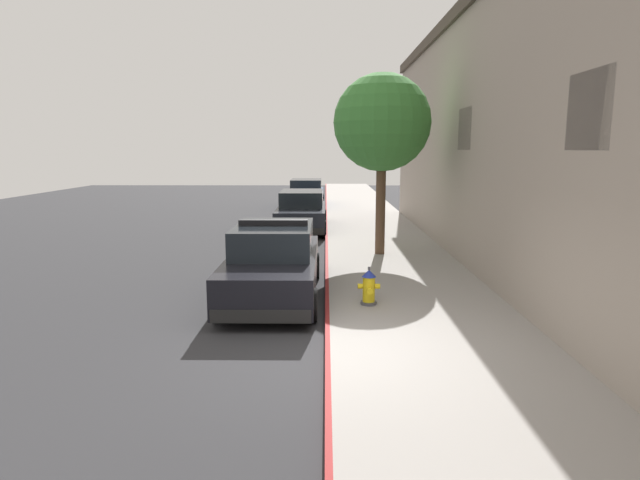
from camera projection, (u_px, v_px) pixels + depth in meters
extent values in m
cube|color=#2B2B2D|center=(205.00, 246.00, 18.17)|extent=(33.86, 60.00, 0.20)
cube|color=gray|center=(380.00, 242.00, 18.08)|extent=(3.58, 60.00, 0.14)
cube|color=maroon|center=(327.00, 242.00, 18.10)|extent=(0.08, 60.00, 0.14)
cube|color=gray|center=(604.00, 142.00, 13.99)|extent=(7.36, 23.83, 6.74)
cube|color=black|center=(590.00, 110.00, 7.39)|extent=(0.06, 1.30, 1.10)
cube|color=black|center=(466.00, 129.00, 13.97)|extent=(0.06, 1.30, 1.10)
cube|color=black|center=(421.00, 135.00, 20.55)|extent=(0.06, 1.30, 1.10)
cube|color=black|center=(274.00, 271.00, 11.52)|extent=(1.84, 4.80, 0.76)
cube|color=black|center=(274.00, 239.00, 11.55)|extent=(1.64, 2.50, 0.60)
cube|color=black|center=(261.00, 315.00, 9.25)|extent=(1.76, 0.16, 0.24)
cube|color=black|center=(282.00, 260.00, 13.87)|extent=(1.76, 0.16, 0.24)
cylinder|color=black|center=(246.00, 265.00, 13.25)|extent=(0.22, 0.64, 0.64)
cylinder|color=black|center=(315.00, 266.00, 13.23)|extent=(0.22, 0.64, 0.64)
cylinder|color=black|center=(219.00, 305.00, 9.89)|extent=(0.22, 0.64, 0.64)
cylinder|color=black|center=(311.00, 305.00, 9.88)|extent=(0.22, 0.64, 0.64)
cube|color=black|center=(273.00, 222.00, 11.44)|extent=(1.48, 0.20, 0.12)
cube|color=red|center=(257.00, 222.00, 11.44)|extent=(0.44, 0.18, 0.11)
cube|color=#1E33E0|center=(290.00, 222.00, 11.44)|extent=(0.44, 0.18, 0.11)
cube|color=black|center=(302.00, 216.00, 21.03)|extent=(1.84, 4.80, 0.76)
cube|color=black|center=(302.00, 198.00, 21.07)|extent=(1.64, 2.50, 0.60)
cube|color=black|center=(299.00, 231.00, 18.77)|extent=(1.76, 0.16, 0.24)
cube|color=black|center=(304.00, 215.00, 23.39)|extent=(1.76, 0.16, 0.24)
cylinder|color=black|center=(284.00, 217.00, 22.76)|extent=(0.22, 0.64, 0.64)
cylinder|color=black|center=(324.00, 217.00, 22.75)|extent=(0.22, 0.64, 0.64)
cylinder|color=black|center=(276.00, 229.00, 19.41)|extent=(0.22, 0.64, 0.64)
cylinder|color=black|center=(323.00, 229.00, 19.39)|extent=(0.22, 0.64, 0.64)
cube|color=navy|center=(306.00, 197.00, 29.22)|extent=(1.84, 4.80, 0.76)
cube|color=black|center=(306.00, 185.00, 29.25)|extent=(1.64, 2.50, 0.60)
cube|color=black|center=(305.00, 206.00, 26.96)|extent=(1.76, 0.16, 0.24)
cube|color=black|center=(308.00, 198.00, 31.57)|extent=(1.76, 0.16, 0.24)
cylinder|color=black|center=(293.00, 199.00, 30.95)|extent=(0.22, 0.64, 0.64)
cylinder|color=black|center=(322.00, 199.00, 30.93)|extent=(0.22, 0.64, 0.64)
cylinder|color=black|center=(289.00, 205.00, 27.60)|extent=(0.22, 0.64, 0.64)
cylinder|color=black|center=(322.00, 205.00, 27.58)|extent=(0.22, 0.64, 0.64)
cylinder|color=#4C4C51|center=(369.00, 303.00, 10.54)|extent=(0.32, 0.32, 0.06)
cylinder|color=yellow|center=(369.00, 289.00, 10.49)|extent=(0.24, 0.24, 0.50)
cone|color=navy|center=(369.00, 273.00, 10.44)|extent=(0.28, 0.28, 0.14)
cylinder|color=#4C4C51|center=(369.00, 268.00, 10.42)|extent=(0.05, 0.05, 0.06)
cylinder|color=yellow|center=(360.00, 286.00, 10.48)|extent=(0.10, 0.10, 0.10)
cylinder|color=yellow|center=(377.00, 286.00, 10.48)|extent=(0.10, 0.10, 0.10)
cylinder|color=yellow|center=(370.00, 291.00, 10.31)|extent=(0.13, 0.12, 0.13)
cylinder|color=brown|center=(381.00, 206.00, 15.46)|extent=(0.28, 0.28, 2.82)
sphere|color=#387A33|center=(382.00, 122.00, 15.06)|extent=(2.76, 2.76, 2.76)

